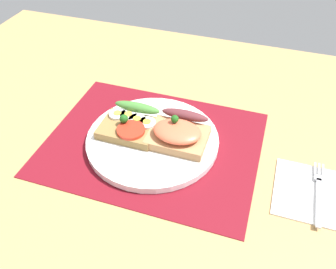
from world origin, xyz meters
TOP-DOWN VIEW (x-y plane):
  - ground_plane at (0.00, 0.00)cm, footprint 120.00×90.00cm
  - placemat at (0.00, 0.00)cm, footprint 39.13×30.53cm
  - plate at (0.00, 0.00)cm, footprint 24.43×24.43cm
  - sandwich_egg_tomato at (-4.62, 1.01)cm, footprint 10.45×9.51cm
  - sandwich_salmon at (4.69, 0.94)cm, footprint 10.58×9.63cm
  - napkin at (29.80, -3.12)cm, footprint 14.38×12.29cm
  - fork at (29.50, -2.81)cm, footprint 1.62×13.54cm

SIDE VIEW (x-z plane):
  - ground_plane at x=0.00cm, z-range -3.20..0.00cm
  - placemat at x=0.00cm, z-range 0.00..0.30cm
  - napkin at x=29.80cm, z-range 0.00..0.60cm
  - fork at x=29.50cm, z-range 0.60..0.92cm
  - plate at x=0.00cm, z-range 0.30..1.61cm
  - sandwich_egg_tomato at x=-4.62cm, z-range 1.05..4.85cm
  - sandwich_salmon at x=4.69cm, z-range 0.84..6.02cm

